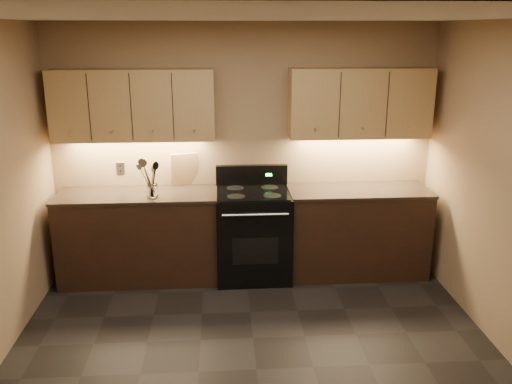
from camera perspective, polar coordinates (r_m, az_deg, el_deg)
floor at (r=4.40m, az=0.04°, el=-18.18°), size 4.00×4.00×0.00m
ceiling at (r=3.61m, az=0.05°, el=18.01°), size 4.00×4.00×0.00m
wall_back at (r=5.74m, az=-1.29°, el=4.48°), size 4.00×0.04×2.60m
counter_left at (r=5.75m, az=-12.16°, el=-4.57°), size 1.62×0.62×0.93m
counter_right at (r=5.86m, az=10.53°, el=-4.06°), size 1.46×0.62×0.93m
stove at (r=5.67m, az=-0.28°, el=-4.33°), size 0.76×0.68×1.14m
upper_cab_left at (r=5.56m, az=-12.79°, el=8.92°), size 1.60×0.30×0.70m
upper_cab_right at (r=5.68m, az=10.89°, el=9.18°), size 1.44×0.30×0.70m
outlet_plate at (r=5.86m, az=-14.09°, el=2.44°), size 0.08×0.01×0.12m
utensil_crock at (r=5.43m, az=-10.86°, el=0.10°), size 0.14×0.14×0.13m
cutting_board at (r=5.75m, az=-7.57°, el=2.39°), size 0.29×0.15×0.36m
wooden_spoon at (r=5.39m, az=-11.19°, el=1.14°), size 0.11×0.13×0.32m
black_spoon at (r=5.42m, az=-11.03°, el=1.50°), size 0.13×0.12×0.36m
black_turner at (r=5.38m, az=-10.85°, el=1.52°), size 0.21×0.19×0.39m
steel_spatula at (r=5.40m, az=-10.77°, el=1.51°), size 0.24×0.13×0.38m
steel_skimmer at (r=5.39m, az=-10.64°, el=1.55°), size 0.21×0.10×0.39m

